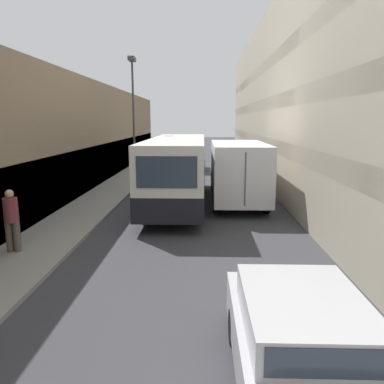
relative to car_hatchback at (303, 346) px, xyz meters
name	(u,v)px	position (x,y,z in m)	size (l,w,h in m)	color
ground_plane	(192,222)	(-1.82, 9.19, -0.74)	(150.00, 150.00, 0.00)	#38383D
sidewalk_left	(75,219)	(-6.42, 9.19, -0.68)	(2.26, 60.00, 0.13)	gray
building_left_shopfront	(12,150)	(-8.65, 9.19, 2.03)	(2.40, 60.00, 6.11)	#847056
building_right_apartment	(338,86)	(3.40, 9.19, 4.33)	(2.40, 60.00, 10.20)	#A89E89
car_hatchback	(303,346)	(0.00, 0.00, 0.00)	(1.89, 4.18, 1.46)	#B7B7BC
bus	(178,169)	(-2.61, 12.46, 0.87)	(2.48, 10.44, 3.05)	silver
box_truck	(237,169)	(0.20, 13.18, 0.83)	(2.37, 7.70, 2.85)	silver
panel_van	(186,156)	(-2.79, 24.96, 0.30)	(1.95, 4.63, 1.86)	silver
pedestrian	(11,218)	(-6.89, 5.40, 0.36)	(0.42, 0.40, 1.81)	brown
street_lamp	(133,98)	(-5.54, 17.60, 4.40)	(0.36, 0.80, 7.32)	#38383D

